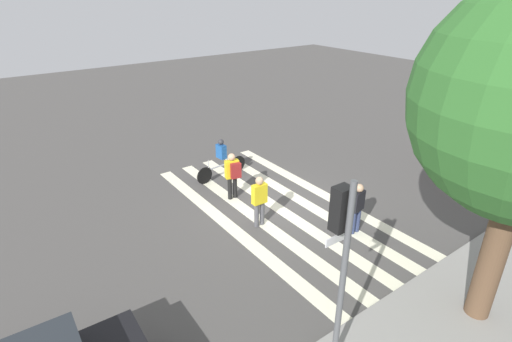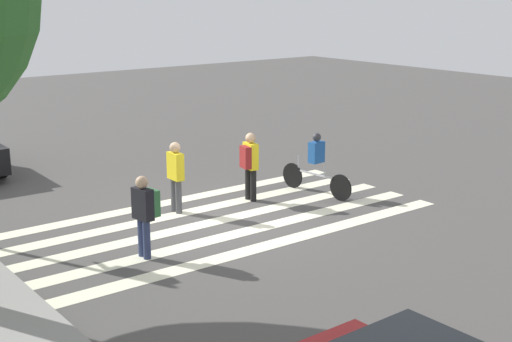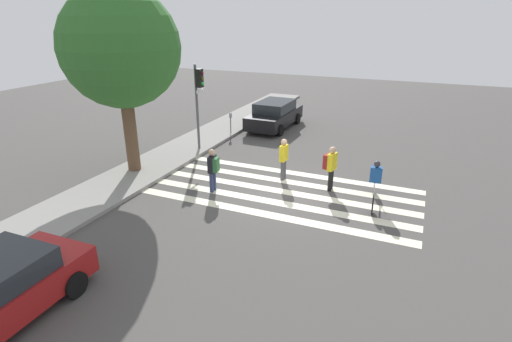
{
  "view_description": "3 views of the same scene",
  "coord_description": "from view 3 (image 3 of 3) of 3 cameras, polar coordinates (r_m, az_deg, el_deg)",
  "views": [
    {
      "loc": [
        7.65,
        9.23,
        7.03
      ],
      "look_at": [
        0.49,
        -0.66,
        1.32
      ],
      "focal_mm": 28.0,
      "sensor_mm": 36.0,
      "label": 1
    },
    {
      "loc": [
        -12.95,
        8.93,
        5.2
      ],
      "look_at": [
        -0.67,
        -0.55,
        1.24
      ],
      "focal_mm": 50.0,
      "sensor_mm": 36.0,
      "label": 2
    },
    {
      "loc": [
        -13.18,
        -4.48,
        6.35
      ],
      "look_at": [
        -1.16,
        0.67,
        1.17
      ],
      "focal_mm": 28.0,
      "sensor_mm": 36.0,
      "label": 3
    }
  ],
  "objects": [
    {
      "name": "ground_plane",
      "position": [
        15.3,
        4.01,
        -2.97
      ],
      "size": [
        60.0,
        60.0,
        0.0
      ],
      "primitive_type": "plane",
      "color": "#4C4947"
    },
    {
      "name": "cyclist_mid_street",
      "position": [
        14.6,
        16.66,
        -1.42
      ],
      "size": [
        2.35,
        0.42,
        1.63
      ],
      "rotation": [
        0.0,
        0.0,
        0.1
      ],
      "color": "black",
      "rests_on": "ground_plane"
    },
    {
      "name": "street_tree",
      "position": [
        16.78,
        -18.79,
        16.24
      ],
      "size": [
        4.61,
        4.61,
        7.43
      ],
      "color": "brown",
      "rests_on": "ground_plane"
    },
    {
      "name": "parking_meter",
      "position": [
        22.28,
        -3.67,
        7.54
      ],
      "size": [
        0.15,
        0.15,
        1.28
      ],
      "color": "#515456",
      "rests_on": "ground_plane"
    },
    {
      "name": "traffic_light",
      "position": [
        19.27,
        -8.19,
        11.16
      ],
      "size": [
        0.6,
        0.5,
        4.18
      ],
      "color": "#515456",
      "rests_on": "ground_plane"
    },
    {
      "name": "pedestrian_adult_tall_backpack",
      "position": [
        15.01,
        -6.16,
        0.53
      ],
      "size": [
        0.49,
        0.43,
        1.68
      ],
      "rotation": [
        0.0,
        0.0,
        0.16
      ],
      "color": "navy",
      "rests_on": "ground_plane"
    },
    {
      "name": "pedestrian_adult_yellow_jacket",
      "position": [
        15.32,
        10.62,
        0.85
      ],
      "size": [
        0.52,
        0.46,
        1.74
      ],
      "rotation": [
        0.0,
        0.0,
        2.94
      ],
      "color": "black",
      "rests_on": "ground_plane"
    },
    {
      "name": "pedestrian_adult_blue_shirt",
      "position": [
        16.09,
        3.97,
        2.02
      ],
      "size": [
        0.48,
        0.26,
        1.72
      ],
      "rotation": [
        0.0,
        0.0,
        -0.03
      ],
      "color": "#4C4C51",
      "rests_on": "ground_plane"
    },
    {
      "name": "car_parked_far_curb",
      "position": [
        23.76,
        2.68,
        8.07
      ],
      "size": [
        4.72,
        2.17,
        1.59
      ],
      "rotation": [
        0.0,
        0.0,
        -0.03
      ],
      "color": "black",
      "rests_on": "ground_plane"
    },
    {
      "name": "sidewalk_curb",
      "position": [
        18.12,
        -14.96,
        0.56
      ],
      "size": [
        36.0,
        2.5,
        0.14
      ],
      "color": "gray",
      "rests_on": "ground_plane"
    },
    {
      "name": "crosswalk_stripes",
      "position": [
        15.3,
        4.01,
        -2.96
      ],
      "size": [
        4.41,
        10.0,
        0.01
      ],
      "color": "#F2EDCC",
      "rests_on": "ground_plane"
    }
  ]
}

